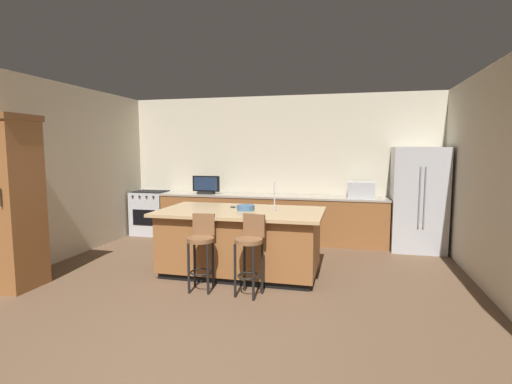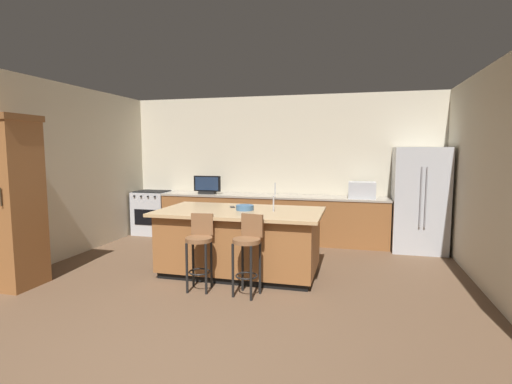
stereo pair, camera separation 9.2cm
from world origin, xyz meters
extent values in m
plane|color=brown|center=(0.00, 0.00, 0.00)|extent=(19.33, 19.33, 0.00)
cube|color=beige|center=(0.00, 4.83, 1.42)|extent=(6.66, 0.12, 2.84)
cube|color=beige|center=(-3.13, 2.42, 1.42)|extent=(0.12, 5.23, 2.84)
cube|color=beige|center=(3.13, 2.42, 1.42)|extent=(0.12, 5.23, 2.84)
cube|color=brown|center=(-0.09, 4.45, 0.43)|extent=(4.40, 0.60, 0.86)
cube|color=#9E9384|center=(-0.09, 4.45, 0.88)|extent=(4.42, 0.62, 0.04)
cube|color=black|center=(-0.10, 2.39, 0.04)|extent=(2.09, 1.06, 0.09)
cube|color=brown|center=(-0.10, 2.39, 0.48)|extent=(2.17, 1.14, 0.79)
cube|color=tan|center=(-0.10, 2.39, 0.90)|extent=(2.33, 1.30, 0.04)
cube|color=#B7BABF|center=(2.57, 4.37, 0.91)|extent=(0.89, 0.76, 1.82)
cylinder|color=gray|center=(2.53, 3.96, 1.00)|extent=(0.02, 0.02, 1.00)
cylinder|color=gray|center=(2.61, 3.96, 1.00)|extent=(0.02, 0.02, 1.00)
cube|color=#B7BABF|center=(-2.67, 4.45, 0.45)|extent=(0.71, 0.60, 0.90)
cube|color=black|center=(-2.67, 4.15, 0.40)|extent=(0.50, 0.01, 0.32)
cube|color=black|center=(-2.67, 4.45, 0.91)|extent=(0.64, 0.50, 0.02)
cylinder|color=black|center=(-2.90, 4.14, 0.84)|extent=(0.04, 0.03, 0.04)
cylinder|color=black|center=(-2.74, 4.14, 0.84)|extent=(0.04, 0.03, 0.04)
cylinder|color=black|center=(-2.59, 4.14, 0.84)|extent=(0.04, 0.03, 0.04)
cylinder|color=black|center=(-2.43, 4.14, 0.84)|extent=(0.04, 0.03, 0.04)
cube|color=brown|center=(-2.77, 1.13, 1.11)|extent=(0.55, 0.57, 2.21)
cube|color=brown|center=(-2.77, 1.13, 2.17)|extent=(0.59, 0.61, 0.08)
cylinder|color=#332819|center=(-2.61, 0.82, 1.22)|extent=(0.02, 0.02, 0.22)
cube|color=#B7BABF|center=(1.60, 4.45, 1.04)|extent=(0.48, 0.36, 0.30)
cube|color=black|center=(-1.40, 4.40, 0.92)|extent=(0.33, 0.16, 0.05)
cube|color=black|center=(-1.40, 4.40, 1.10)|extent=(0.56, 0.05, 0.31)
cube|color=#1E2D47|center=(-1.40, 4.37, 1.10)|extent=(0.49, 0.01, 0.26)
cylinder|color=#B2B2B7|center=(-0.04, 4.55, 1.02)|extent=(0.02, 0.02, 0.24)
cylinder|color=#B2B2B7|center=(0.38, 2.39, 1.03)|extent=(0.02, 0.02, 0.22)
cylinder|color=brown|center=(-0.40, 1.59, 0.66)|extent=(0.34, 0.34, 0.05)
cube|color=brown|center=(-0.41, 1.74, 0.82)|extent=(0.29, 0.06, 0.28)
cylinder|color=black|center=(-0.51, 1.45, 0.32)|extent=(0.03, 0.03, 0.63)
cylinder|color=black|center=(-0.27, 1.48, 0.32)|extent=(0.03, 0.03, 0.63)
cylinder|color=black|center=(-0.53, 1.70, 0.32)|extent=(0.03, 0.03, 0.63)
cylinder|color=black|center=(-0.29, 1.72, 0.32)|extent=(0.03, 0.03, 0.63)
torus|color=black|center=(-0.40, 1.59, 0.24)|extent=(0.28, 0.28, 0.02)
cylinder|color=brown|center=(0.23, 1.56, 0.68)|extent=(0.34, 0.34, 0.05)
cube|color=brown|center=(0.26, 1.71, 0.85)|extent=(0.29, 0.09, 0.28)
cylinder|color=black|center=(0.08, 1.46, 0.33)|extent=(0.03, 0.03, 0.66)
cylinder|color=black|center=(0.32, 1.41, 0.33)|extent=(0.03, 0.03, 0.66)
cylinder|color=black|center=(0.13, 1.70, 0.33)|extent=(0.03, 0.03, 0.66)
cylinder|color=black|center=(0.37, 1.65, 0.33)|extent=(0.03, 0.03, 0.66)
torus|color=black|center=(0.23, 1.56, 0.25)|extent=(0.28, 0.28, 0.02)
cylinder|color=#3F668C|center=(-0.04, 2.40, 0.96)|extent=(0.25, 0.25, 0.07)
cube|color=black|center=(-0.30, 2.64, 0.92)|extent=(0.13, 0.17, 0.01)
camera|label=1|loc=(1.40, -2.86, 1.78)|focal=27.16mm
camera|label=2|loc=(1.49, -2.84, 1.78)|focal=27.16mm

